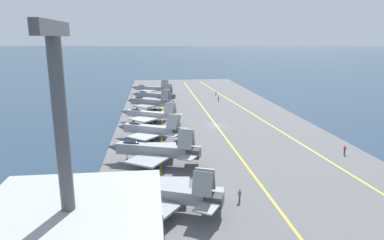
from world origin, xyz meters
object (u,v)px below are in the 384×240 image
(parked_jet_fifth, at_px, (150,102))
(crew_purple_vest, at_px, (219,98))
(crew_red_vest, at_px, (345,150))
(crew_yellow_vest, at_px, (216,93))
(crew_green_vest, at_px, (240,195))
(parked_jet_third, at_px, (151,130))
(parked_jet_fourth, at_px, (151,115))
(parked_jet_nearest, at_px, (160,193))
(parked_jet_second, at_px, (154,150))
(parked_jet_sixth, at_px, (154,95))
(parked_jet_seventh, at_px, (152,88))

(parked_jet_fifth, height_order, crew_purple_vest, parked_jet_fifth)
(parked_jet_fifth, xyz_separation_m, crew_red_vest, (-44.20, -36.57, -1.83))
(crew_yellow_vest, bearing_deg, crew_green_vest, 171.52)
(parked_jet_third, distance_m, crew_green_vest, 32.64)
(parked_jet_fourth, bearing_deg, crew_yellow_vest, -30.31)
(parked_jet_nearest, relative_size, crew_yellow_vest, 9.66)
(parked_jet_second, distance_m, crew_green_vest, 19.21)
(parked_jet_second, distance_m, parked_jet_sixth, 60.43)
(parked_jet_fourth, xyz_separation_m, crew_purple_vest, (30.00, -23.54, -1.46))
(crew_red_vest, bearing_deg, parked_jet_third, 69.05)
(parked_jet_second, bearing_deg, parked_jet_sixth, -0.38)
(parked_jet_fifth, bearing_deg, parked_jet_nearest, -178.70)
(crew_yellow_vest, bearing_deg, parked_jet_second, 161.32)
(parked_jet_nearest, bearing_deg, parked_jet_fourth, 1.62)
(parked_jet_fifth, bearing_deg, parked_jet_seventh, -0.84)
(crew_purple_vest, distance_m, crew_green_vest, 75.72)
(parked_jet_third, bearing_deg, crew_red_vest, -110.95)
(parked_jet_nearest, distance_m, parked_jet_sixth, 76.69)
(parked_jet_fourth, bearing_deg, parked_jet_third, -179.82)
(parked_jet_third, xyz_separation_m, crew_yellow_vest, (57.24, -24.97, -1.31))
(parked_jet_nearest, height_order, parked_jet_fourth, parked_jet_fourth)
(parked_jet_third, distance_m, parked_jet_fourth, 14.46)
(parked_jet_nearest, relative_size, parked_jet_third, 1.09)
(crew_green_vest, bearing_deg, crew_red_vest, -56.18)
(parked_jet_nearest, xyz_separation_m, crew_purple_vest, (75.67, -22.25, -1.24))
(parked_jet_fourth, bearing_deg, crew_purple_vest, -38.12)
(parked_jet_seventh, xyz_separation_m, crew_purple_vest, (-17.83, -23.17, -1.37))
(crew_yellow_vest, bearing_deg, parked_jet_fifth, 137.06)
(parked_jet_seventh, bearing_deg, parked_jet_fifth, 179.16)
(parked_jet_fifth, relative_size, parked_jet_seventh, 0.94)
(parked_jet_sixth, bearing_deg, crew_yellow_vest, -63.88)
(parked_jet_fifth, distance_m, crew_purple_vest, 27.64)
(parked_jet_third, bearing_deg, parked_jet_nearest, -177.71)
(parked_jet_sixth, distance_m, crew_purple_vest, 22.59)
(crew_purple_vest, height_order, crew_green_vest, crew_green_vest)
(parked_jet_sixth, xyz_separation_m, crew_yellow_vest, (11.77, -24.00, -1.34))
(parked_jet_nearest, xyz_separation_m, crew_red_vest, (17.27, -35.17, -1.23))
(parked_jet_second, height_order, parked_jet_fourth, parked_jet_second)
(crew_purple_vest, relative_size, crew_green_vest, 0.97)
(parked_jet_sixth, relative_size, crew_green_vest, 8.92)
(parked_jet_second, bearing_deg, parked_jet_fourth, 1.18)
(crew_yellow_vest, distance_m, crew_green_vest, 88.58)
(crew_red_vest, bearing_deg, crew_yellow_vest, 9.14)
(parked_jet_second, height_order, parked_jet_seventh, parked_jet_second)
(parked_jet_fourth, height_order, crew_green_vest, parked_jet_fourth)
(parked_jet_fourth, bearing_deg, parked_jet_fifth, 0.38)
(parked_jet_fifth, bearing_deg, parked_jet_second, -179.10)
(parked_jet_fourth, relative_size, crew_green_vest, 9.20)
(parked_jet_sixth, bearing_deg, parked_jet_nearest, -179.79)
(parked_jet_fifth, height_order, crew_red_vest, parked_jet_fifth)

